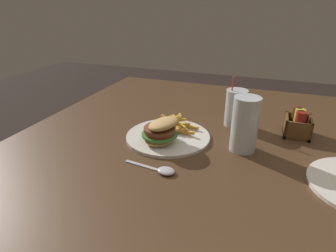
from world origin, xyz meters
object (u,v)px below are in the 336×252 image
at_px(beer_glass, 245,126).
at_px(condiment_caddy, 298,125).
at_px(juice_glass, 236,109).
at_px(spoon, 163,170).
at_px(meal_plate_near, 165,133).

relative_size(beer_glass, condiment_caddy, 1.74).
distance_m(juice_glass, condiment_caddy, 0.21).
height_order(juice_glass, condiment_caddy, juice_glass).
distance_m(spoon, condiment_caddy, 0.50).
bearing_deg(juice_glass, condiment_caddy, 86.80).
bearing_deg(juice_glass, meal_plate_near, -43.79).
xyz_separation_m(beer_glass, condiment_caddy, (-0.17, 0.16, -0.04)).
bearing_deg(beer_glass, spoon, -42.16).
distance_m(meal_plate_near, condiment_caddy, 0.45).
xyz_separation_m(meal_plate_near, condiment_caddy, (-0.19, 0.40, 0.01)).
relative_size(beer_glass, juice_glass, 0.91).
bearing_deg(meal_plate_near, beer_glass, 95.87).
distance_m(juice_glass, spoon, 0.41).
height_order(meal_plate_near, juice_glass, juice_glass).
relative_size(juice_glass, spoon, 1.19).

